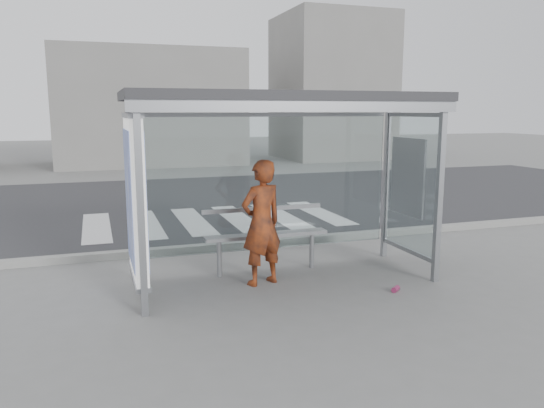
{
  "coord_description": "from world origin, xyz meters",
  "views": [
    {
      "loc": [
        -2.47,
        -6.77,
        2.38
      ],
      "look_at": [
        -0.12,
        0.2,
        1.08
      ],
      "focal_mm": 35.0,
      "sensor_mm": 36.0,
      "label": 1
    }
  ],
  "objects_px": {
    "bus_shelter": "(258,140)",
    "person": "(262,223)",
    "bench": "(266,235)",
    "soda_can": "(396,289)"
  },
  "relations": [
    {
      "from": "bus_shelter",
      "to": "person",
      "type": "distance_m",
      "value": 1.12
    },
    {
      "from": "bus_shelter",
      "to": "person",
      "type": "xyz_separation_m",
      "value": [
        0.02,
        -0.08,
        -1.12
      ]
    },
    {
      "from": "bus_shelter",
      "to": "person",
      "type": "height_order",
      "value": "bus_shelter"
    },
    {
      "from": "bus_shelter",
      "to": "bench",
      "type": "xyz_separation_m",
      "value": [
        0.26,
        0.44,
        -1.42
      ]
    },
    {
      "from": "bus_shelter",
      "to": "soda_can",
      "type": "height_order",
      "value": "bus_shelter"
    },
    {
      "from": "bench",
      "to": "soda_can",
      "type": "height_order",
      "value": "bench"
    },
    {
      "from": "person",
      "to": "soda_can",
      "type": "xyz_separation_m",
      "value": [
        1.59,
        -0.89,
        -0.83
      ]
    },
    {
      "from": "person",
      "to": "soda_can",
      "type": "bearing_deg",
      "value": 133.13
    },
    {
      "from": "person",
      "to": "bench",
      "type": "height_order",
      "value": "person"
    },
    {
      "from": "bench",
      "to": "soda_can",
      "type": "relative_size",
      "value": 13.78
    }
  ]
}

